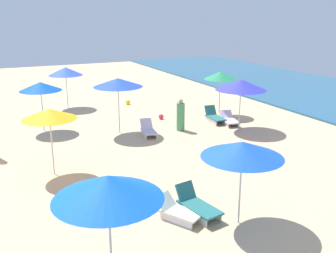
# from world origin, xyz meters

# --- Properties ---
(umbrella_0) EXTENTS (1.88, 1.88, 2.41)m
(umbrella_0) POSITION_xyz_m (0.36, 4.51, 2.23)
(umbrella_0) COLOR silver
(umbrella_0) RESTS_ON ground_plane
(umbrella_1) EXTENTS (2.20, 2.20, 2.60)m
(umbrella_1) POSITION_xyz_m (7.15, 4.51, 2.35)
(umbrella_1) COLOR silver
(umbrella_1) RESTS_ON ground_plane
(umbrella_2) EXTENTS (2.19, 2.19, 2.36)m
(umbrella_2) POSITION_xyz_m (6.01, 8.49, 2.14)
(umbrella_2) COLOR silver
(umbrella_2) RESTS_ON ground_plane
(lounge_chair_2_0) EXTENTS (1.41, 1.14, 0.63)m
(lounge_chair_2_0) POSITION_xyz_m (5.14, 7.07, 0.24)
(lounge_chair_2_0) COLOR silver
(lounge_chair_2_0) RESTS_ON ground_plane
(lounge_chair_2_1) EXTENTS (1.57, 0.86, 0.77)m
(lounge_chair_2_1) POSITION_xyz_m (5.12, 7.68, 0.28)
(lounge_chair_2_1) COLOR silver
(lounge_chair_2_1) RESTS_ON ground_plane
(umbrella_3) EXTENTS (2.46, 2.46, 2.50)m
(umbrella_3) POSITION_xyz_m (-1.43, 13.79, 2.24)
(umbrella_3) COLOR silver
(umbrella_3) RESTS_ON ground_plane
(lounge_chair_3_0) EXTENTS (1.61, 1.00, 0.59)m
(lounge_chair_3_0) POSITION_xyz_m (-2.44, 13.90, 0.22)
(lounge_chair_3_0) COLOR silver
(lounge_chair_3_0) RESTS_ON ground_plane
(lounge_chair_3_1) EXTENTS (1.49, 0.73, 0.78)m
(lounge_chair_3_1) POSITION_xyz_m (-3.08, 13.41, 0.28)
(lounge_chair_3_1) COLOR silver
(lounge_chair_3_1) RESTS_ON ground_plane
(umbrella_4) EXTENTS (2.00, 2.00, 2.41)m
(umbrella_4) POSITION_xyz_m (-5.34, 5.04, 2.20)
(umbrella_4) COLOR silver
(umbrella_4) RESTS_ON ground_plane
(umbrella_5) EXTENTS (1.82, 1.82, 2.46)m
(umbrella_5) POSITION_xyz_m (-4.24, 14.44, 2.25)
(umbrella_5) COLOR silver
(umbrella_5) RESTS_ON ground_plane
(umbrella_6) EXTENTS (2.31, 2.31, 2.65)m
(umbrella_6) POSITION_xyz_m (-3.39, 8.25, 2.45)
(umbrella_6) COLOR silver
(umbrella_6) RESTS_ON ground_plane
(lounge_chair_6_0) EXTENTS (1.39, 0.77, 0.70)m
(lounge_chair_6_0) POSITION_xyz_m (-2.41, 9.33, 0.26)
(lounge_chair_6_0) COLOR silver
(lounge_chair_6_0) RESTS_ON ground_plane
(umbrella_8) EXTENTS (2.03, 2.03, 2.46)m
(umbrella_8) POSITION_xyz_m (-9.73, 7.11, 2.21)
(umbrella_8) COLOR silver
(umbrella_8) RESTS_ON ground_plane
(beachgoer_2) EXTENTS (0.52, 0.52, 1.58)m
(beachgoer_2) POSITION_xyz_m (-2.53, 11.10, 0.72)
(beachgoer_2) COLOR #4D9963
(beachgoer_2) RESTS_ON ground_plane
(beach_ball_0) EXTENTS (0.30, 0.30, 0.30)m
(beach_ball_0) POSITION_xyz_m (-8.94, 10.69, 0.15)
(beach_ball_0) COLOR yellow
(beach_ball_0) RESTS_ON ground_plane
(beach_ball_2) EXTENTS (0.28, 0.28, 0.28)m
(beach_ball_2) POSITION_xyz_m (-4.83, 11.11, 0.14)
(beach_ball_2) COLOR #DE2E43
(beach_ball_2) RESTS_ON ground_plane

